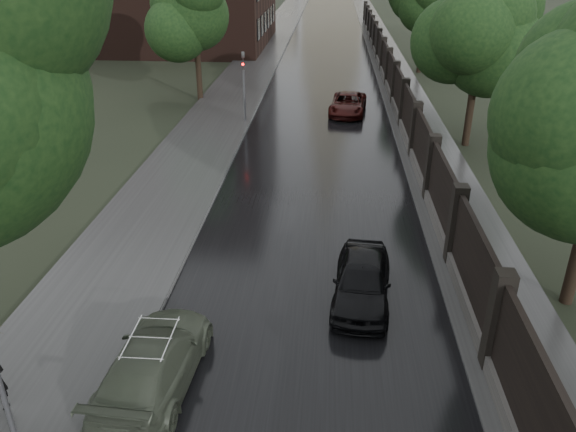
# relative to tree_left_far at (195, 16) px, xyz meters

# --- Properties ---
(fence_right) EXTENTS (0.45, 75.72, 2.70)m
(fence_right) POSITION_rel_tree_left_far_xyz_m (12.60, 2.01, -4.23)
(fence_right) COLOR #383533
(fence_right) RESTS_ON ground
(tree_left_far) EXTENTS (4.25, 4.25, 7.39)m
(tree_left_far) POSITION_rel_tree_left_far_xyz_m (0.00, 0.00, 0.00)
(tree_left_far) COLOR black
(tree_left_far) RESTS_ON ground
(tree_right_b) EXTENTS (4.08, 4.08, 7.01)m
(tree_right_b) POSITION_rel_tree_left_far_xyz_m (15.50, -8.00, -0.29)
(tree_right_b) COLOR black
(tree_right_b) RESTS_ON ground
(tree_right_c) EXTENTS (4.08, 4.08, 7.01)m
(tree_right_c) POSITION_rel_tree_left_far_xyz_m (15.50, 10.00, -0.29)
(tree_right_c) COLOR black
(tree_right_c) RESTS_ON ground
(traffic_light) EXTENTS (0.16, 0.32, 4.00)m
(traffic_light) POSITION_rel_tree_left_far_xyz_m (3.70, -5.01, -2.84)
(traffic_light) COLOR #59595E
(traffic_light) RESTS_ON ground
(volga_sedan) EXTENTS (2.12, 4.65, 1.32)m
(volga_sedan) POSITION_rel_tree_left_far_xyz_m (4.69, -26.21, -4.58)
(volga_sedan) COLOR #444B3C
(volga_sedan) RESTS_ON ground
(car_right_near) EXTENTS (1.94, 4.09, 1.35)m
(car_right_near) POSITION_rel_tree_left_far_xyz_m (9.60, -22.37, -4.57)
(car_right_near) COLOR black
(car_right_near) RESTS_ON ground
(car_right_far) EXTENTS (2.47, 4.57, 1.22)m
(car_right_far) POSITION_rel_tree_left_far_xyz_m (9.60, -2.62, -4.63)
(car_right_far) COLOR black
(car_right_far) RESTS_ON ground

